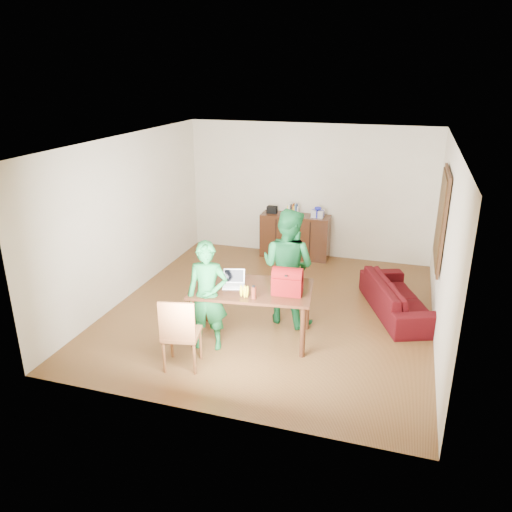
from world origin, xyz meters
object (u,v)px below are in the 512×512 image
(chair, at_px, (182,346))
(bottle, at_px, (254,292))
(person_near, at_px, (208,296))
(sofa, at_px, (398,297))
(red_bag, at_px, (287,284))
(table, at_px, (252,294))
(person_far, at_px, (288,267))
(laptop, at_px, (233,284))

(chair, relative_size, bottle, 5.33)
(chair, xyz_separation_m, person_near, (0.14, 0.57, 0.48))
(sofa, bearing_deg, chair, 111.15)
(red_bag, distance_m, sofa, 2.19)
(table, relative_size, person_near, 1.16)
(person_near, bearing_deg, red_bag, 8.41)
(person_far, bearing_deg, sofa, -137.52)
(table, relative_size, bottle, 9.49)
(person_far, xyz_separation_m, sofa, (1.63, 0.77, -0.62))
(chair, height_order, person_far, person_far)
(person_near, distance_m, sofa, 3.14)
(red_bag, xyz_separation_m, sofa, (1.46, 1.49, -0.67))
(person_far, bearing_deg, person_near, 69.25)
(chair, bearing_deg, red_bag, 27.67)
(person_far, bearing_deg, table, 80.01)
(person_far, bearing_deg, chair, 76.42)
(person_near, relative_size, person_far, 0.87)
(table, relative_size, red_bag, 4.41)
(red_bag, bearing_deg, laptop, 176.36)
(laptop, distance_m, sofa, 2.75)
(person_far, bearing_deg, bottle, 94.79)
(red_bag, bearing_deg, person_near, -163.67)
(person_near, xyz_separation_m, bottle, (0.63, 0.09, 0.11))
(table, distance_m, person_near, 0.65)
(red_bag, bearing_deg, table, 171.98)
(chair, distance_m, red_bag, 1.63)
(table, xyz_separation_m, bottle, (0.13, -0.32, 0.19))
(bottle, bearing_deg, person_far, 77.62)
(bottle, bearing_deg, table, 111.79)
(person_near, bearing_deg, bottle, -3.51)
(laptop, height_order, red_bag, red_bag)
(person_near, height_order, bottle, person_near)
(bottle, relative_size, sofa, 0.10)
(laptop, bearing_deg, sofa, 18.51)
(bottle, bearing_deg, person_near, -171.99)
(person_far, height_order, sofa, person_far)
(chair, height_order, red_bag, red_bag)
(bottle, distance_m, sofa, 2.64)
(table, xyz_separation_m, red_bag, (0.52, -0.04, 0.25))
(red_bag, relative_size, sofa, 0.22)
(person_near, height_order, sofa, person_near)
(chair, bearing_deg, sofa, 31.54)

